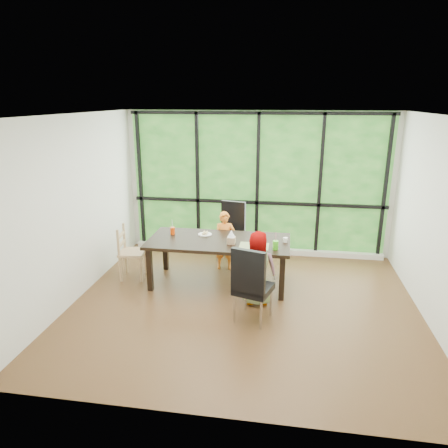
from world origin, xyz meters
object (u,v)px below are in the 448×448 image
Objects in this scene: chair_window_leather at (230,232)px; tissue_box at (231,240)px; chair_end_beech at (132,252)px; plate_near at (257,246)px; orange_cup at (173,231)px; white_mug at (285,240)px; chair_interior_leather at (253,283)px; child_older at (257,268)px; green_cup at (276,245)px; child_toddler at (225,241)px; dining_table at (219,262)px; plate_far at (205,234)px.

tissue_box is at bearing -70.37° from chair_window_leather.
chair_end_beech is 4.10× the size of plate_near.
chair_window_leather is at bearing 46.69° from orange_cup.
orange_cup is at bearing -83.15° from chair_end_beech.
white_mug is (0.42, 0.26, 0.03)m from plate_near.
child_older is at bearing -74.40° from chair_interior_leather.
green_cup is at bearing -91.04° from chair_interior_leather.
orange_cup is (-0.80, -0.46, 0.29)m from child_toddler.
chair_end_beech reaches higher than plate_near.
green_cup reaches higher than white_mug.
chair_window_leather reaches higher than dining_table.
plate_near is at bearing -25.33° from plate_far.
chair_window_leather reaches higher than orange_cup.
child_older is 1.67m from orange_cup.
white_mug is at bearing -95.75° from chair_end_beech.
tissue_box is (0.22, -0.13, 0.43)m from dining_table.
dining_table is 1.46m from chair_end_beech.
chair_window_leather is 8.77× the size of tissue_box.
green_cup is 0.38m from white_mug.
green_cup reaches higher than tissue_box.
child_toddler is 8.62× the size of orange_cup.
child_older is (0.66, -1.21, 0.03)m from child_toddler.
chair_interior_leather is at bearing 83.05° from child_older.
child_older is at bearing -27.06° from orange_cup.
chair_interior_leather reaches higher than child_toddler.
orange_cup is (-0.83, -0.89, 0.27)m from chair_window_leather.
chair_window_leather is (0.03, 1.05, 0.17)m from dining_table.
white_mug is 0.85m from tissue_box.
dining_table is 1.06m from chair_window_leather.
green_cup is at bearing -50.74° from child_toddler.
plate_far is 1.81× the size of tissue_box.
white_mug is at bearing -126.18° from child_older.
plate_near is at bearing 163.28° from green_cup.
dining_table is at bearing -81.13° from chair_window_leather.
plate_far is at bearing 156.65° from green_cup.
chair_window_leather is at bearing 70.24° from plate_far.
child_older is at bearing -45.50° from tissue_box.
plate_far is 1.28m from green_cup.
orange_cup reaches higher than plate_far.
plate_near is 0.30m from green_cup.
child_toddler is 0.97m from orange_cup.
plate_near is (-0.04, 0.38, 0.20)m from child_older.
child_older reaches higher than chair_end_beech.
green_cup is at bearing -104.06° from chair_end_beech.
plate_near is (0.62, -0.83, 0.24)m from child_toddler.
tissue_box is at bearing 167.38° from green_cup.
chair_interior_leather is 1.06m from tissue_box.
orange_cup is (-0.54, -0.05, 0.05)m from plate_far.
chair_window_leather reaches higher than child_toddler.
chair_window_leather is 1.62m from green_cup.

